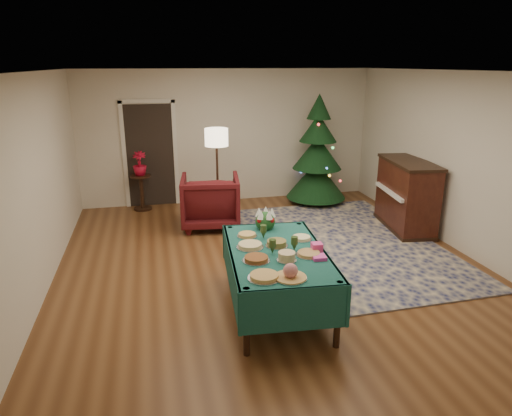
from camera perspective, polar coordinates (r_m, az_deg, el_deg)
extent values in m
plane|color=#593319|center=(6.62, 2.00, -7.35)|extent=(7.00, 7.00, 0.00)
plane|color=white|center=(6.00, 2.28, 16.71)|extent=(7.00, 7.00, 0.00)
plane|color=beige|center=(9.53, -3.45, 8.89)|extent=(6.00, 0.00, 6.00)
plane|color=beige|center=(3.14, 19.42, -10.90)|extent=(6.00, 0.00, 6.00)
plane|color=beige|center=(6.13, -26.07, 2.18)|extent=(0.00, 7.00, 7.00)
plane|color=beige|center=(7.53, 24.85, 4.93)|extent=(0.00, 7.00, 7.00)
cube|color=black|center=(9.44, -13.07, 6.35)|extent=(0.92, 0.02, 2.04)
cube|color=silver|center=(9.44, -16.12, 6.29)|extent=(0.08, 0.04, 2.14)
cube|color=silver|center=(9.44, -10.03, 6.71)|extent=(0.08, 0.04, 2.14)
cube|color=silver|center=(9.29, -13.53, 12.87)|extent=(1.08, 0.04, 0.08)
cube|color=#141C4D|center=(7.48, 9.71, -4.48)|extent=(3.28, 4.26, 0.02)
cylinder|color=black|center=(4.61, -1.19, -14.08)|extent=(0.07, 0.07, 0.74)
cylinder|color=black|center=(6.14, -3.21, -5.67)|extent=(0.07, 0.07, 0.74)
cylinder|color=black|center=(4.80, 10.20, -13.03)|extent=(0.07, 0.07, 0.74)
cylinder|color=black|center=(6.28, 5.31, -5.17)|extent=(0.07, 0.07, 0.74)
cube|color=#164F48|center=(5.27, 2.65, -5.54)|extent=(1.24, 1.97, 0.04)
cube|color=#164F48|center=(6.20, 1.00, -4.00)|extent=(1.12, 0.12, 0.47)
cube|color=#164F48|center=(4.55, 4.87, -12.56)|extent=(1.12, 0.12, 0.47)
cube|color=#164F48|center=(5.48, 8.16, -7.22)|extent=(0.19, 1.91, 0.47)
cube|color=#164F48|center=(5.29, -3.13, -7.98)|extent=(0.19, 1.91, 0.47)
cylinder|color=silver|center=(4.61, 1.03, -8.74)|extent=(0.34, 0.34, 0.01)
cylinder|color=tan|center=(4.60, 1.03, -8.48)|extent=(0.29, 0.29, 0.03)
cylinder|color=silver|center=(4.62, 4.31, -8.71)|extent=(0.34, 0.34, 0.01)
sphere|color=#CC727A|center=(4.59, 4.33, -7.81)|extent=(0.15, 0.15, 0.15)
cylinder|color=silver|center=(4.99, 0.03, -6.58)|extent=(0.30, 0.30, 0.01)
cylinder|color=brown|center=(4.98, 0.03, -6.31)|extent=(0.26, 0.26, 0.04)
cylinder|color=silver|center=(5.01, 3.85, -6.53)|extent=(0.22, 0.22, 0.01)
cylinder|color=tan|center=(4.99, 3.86, -6.00)|extent=(0.19, 0.19, 0.09)
cylinder|color=silver|center=(5.16, 6.61, -5.85)|extent=(0.29, 0.29, 0.01)
cylinder|color=#B2844C|center=(5.15, 6.62, -5.64)|extent=(0.25, 0.25, 0.03)
cylinder|color=silver|center=(5.34, -0.74, -4.91)|extent=(0.32, 0.32, 0.01)
cylinder|color=#D8BF7F|center=(5.33, -0.74, -4.65)|extent=(0.27, 0.27, 0.04)
cylinder|color=silver|center=(5.39, 2.59, -4.72)|extent=(0.27, 0.27, 0.01)
cylinder|color=maroon|center=(5.37, 2.60, -4.37)|extent=(0.23, 0.23, 0.06)
cylinder|color=silver|center=(5.60, 5.71, -3.89)|extent=(0.25, 0.25, 0.01)
cylinder|color=#F2EACC|center=(5.60, 5.72, -3.69)|extent=(0.21, 0.21, 0.03)
cylinder|color=silver|center=(5.67, -1.12, -3.53)|extent=(0.25, 0.25, 0.01)
cylinder|color=tan|center=(5.66, -1.12, -3.33)|extent=(0.21, 0.21, 0.03)
cone|color=#2D471E|center=(5.60, 0.94, -3.40)|extent=(0.07, 0.07, 0.09)
cylinder|color=#2D471E|center=(5.57, 0.94, -2.59)|extent=(0.08, 0.08, 0.09)
cone|color=#2D471E|center=(5.25, 4.81, -4.92)|extent=(0.07, 0.07, 0.09)
cylinder|color=#2D471E|center=(5.22, 4.83, -4.07)|extent=(0.08, 0.08, 0.09)
cone|color=#2D471E|center=(5.16, 2.06, -5.28)|extent=(0.07, 0.07, 0.09)
cylinder|color=#2D471E|center=(5.13, 2.07, -4.42)|extent=(0.08, 0.08, 0.09)
cube|color=#EE42B6|center=(5.08, 7.88, -6.12)|extent=(0.16, 0.16, 0.04)
cube|color=#F2439D|center=(5.27, 7.61, -4.88)|extent=(0.13, 0.13, 0.10)
sphere|color=#1E4C1E|center=(5.91, 1.16, -1.69)|extent=(0.26, 0.26, 0.26)
cone|color=white|center=(5.89, 2.01, -0.53)|extent=(0.10, 0.10, 0.12)
cone|color=white|center=(5.95, 1.23, -0.32)|extent=(0.10, 0.10, 0.12)
cone|color=white|center=(5.90, 0.37, -0.49)|extent=(0.10, 0.10, 0.12)
cone|color=white|center=(5.80, 0.61, -0.80)|extent=(0.10, 0.10, 0.12)
cone|color=white|center=(5.80, 1.64, -0.83)|extent=(0.10, 0.10, 0.12)
sphere|color=#B20C0F|center=(5.97, 1.86, -1.07)|extent=(0.07, 0.07, 0.07)
sphere|color=#B20C0F|center=(5.96, 0.38, -1.09)|extent=(0.07, 0.07, 0.07)
sphere|color=#B20C0F|center=(5.82, 0.46, -1.58)|extent=(0.07, 0.07, 0.07)
sphere|color=#B20C0F|center=(5.83, 1.97, -1.56)|extent=(0.07, 0.07, 0.07)
imported|color=#4C1013|center=(8.09, -5.73, 1.17)|extent=(1.11, 1.06, 1.03)
cylinder|color=#A57F3F|center=(8.54, -4.70, -1.43)|extent=(0.29, 0.29, 0.03)
cylinder|color=black|center=(8.32, -4.83, 3.53)|extent=(0.04, 0.04, 1.55)
cylinder|color=#FFEABF|center=(8.17, -4.97, 8.81)|extent=(0.41, 0.41, 0.31)
cylinder|color=black|center=(9.41, -13.94, -0.05)|extent=(0.35, 0.35, 0.04)
cylinder|color=black|center=(9.32, -14.09, 1.84)|extent=(0.08, 0.08, 0.65)
cylinder|color=black|center=(9.24, -14.25, 3.89)|extent=(0.39, 0.39, 0.03)
imported|color=#B00C25|center=(9.20, -14.32, 4.78)|extent=(0.26, 0.47, 0.26)
cylinder|color=black|center=(9.69, 7.44, 1.26)|extent=(0.13, 0.13, 0.18)
cone|color=black|center=(9.58, 7.54, 3.63)|extent=(1.45, 1.45, 0.78)
cone|color=black|center=(9.46, 7.68, 6.91)|extent=(1.19, 1.19, 0.67)
cone|color=black|center=(9.38, 7.80, 9.92)|extent=(0.90, 0.90, 0.56)
cone|color=black|center=(9.34, 7.91, 12.49)|extent=(0.58, 0.58, 0.50)
cube|color=black|center=(8.49, 17.94, -2.19)|extent=(0.79, 1.46, 0.08)
cube|color=black|center=(8.33, 18.30, 1.49)|extent=(0.76, 1.44, 1.14)
cube|color=black|center=(8.19, 18.70, 5.43)|extent=(0.81, 1.48, 0.05)
cube|color=white|center=(8.19, 16.47, 1.97)|extent=(0.27, 1.18, 0.06)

